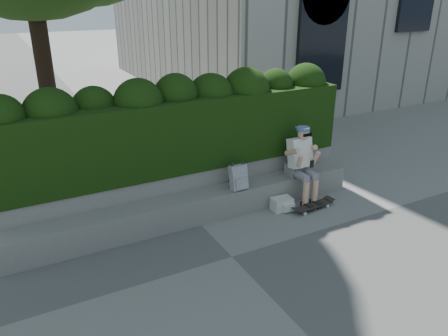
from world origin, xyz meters
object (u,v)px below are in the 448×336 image
backpack_plaid (238,177)px  backpack_ground (282,204)px  person (301,161)px  skateboard (313,206)px

backpack_plaid → backpack_ground: (0.72, -0.27, -0.55)m
person → backpack_ground: (-0.52, -0.19, -0.64)m
person → backpack_ground: bearing=-159.7°
person → backpack_plaid: 1.25m
backpack_plaid → backpack_ground: backpack_plaid is taller
skateboard → backpack_ground: size_ratio=2.26×
backpack_ground → person: bearing=23.9°
person → skateboard: (-0.01, -0.44, -0.68)m
skateboard → backpack_plaid: 1.46m
backpack_ground → skateboard: bearing=-22.2°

